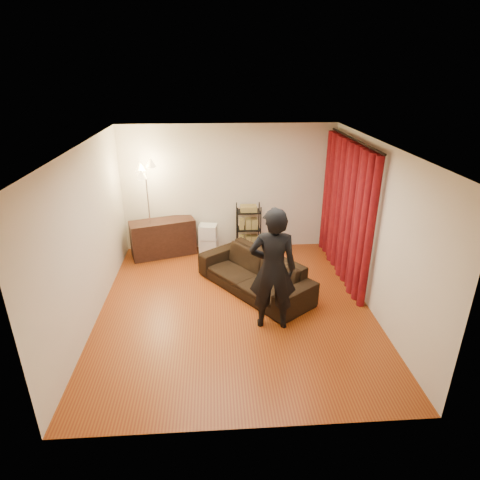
{
  "coord_description": "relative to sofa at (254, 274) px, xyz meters",
  "views": [
    {
      "loc": [
        -0.31,
        -5.78,
        3.73
      ],
      "look_at": [
        0.1,
        0.3,
        1.1
      ],
      "focal_mm": 30.0,
      "sensor_mm": 36.0,
      "label": 1
    }
  ],
  "objects": [
    {
      "name": "wall_right",
      "position": [
        1.88,
        -0.54,
        1.02
      ],
      "size": [
        0.0,
        5.0,
        5.0
      ],
      "primitive_type": "plane",
      "rotation": [
        1.57,
        0.0,
        -1.57
      ],
      "color": "beige",
      "rests_on": "ground"
    },
    {
      "name": "curtain_rod",
      "position": [
        1.78,
        0.58,
        2.25
      ],
      "size": [
        0.04,
        2.65,
        0.04
      ],
      "primitive_type": "cylinder",
      "rotation": [
        1.57,
        0.0,
        0.0
      ],
      "color": "black",
      "rests_on": "wall_right"
    },
    {
      "name": "sofa",
      "position": [
        0.0,
        0.0,
        0.0
      ],
      "size": [
        2.06,
        2.34,
        0.66
      ],
      "primitive_type": "imported",
      "rotation": [
        0.0,
        0.0,
        -0.93
      ],
      "color": "black",
      "rests_on": "ground"
    },
    {
      "name": "floor",
      "position": [
        -0.37,
        -0.54,
        -0.33
      ],
      "size": [
        5.0,
        5.0,
        0.0
      ],
      "primitive_type": "plane",
      "color": "brown",
      "rests_on": "ground"
    },
    {
      "name": "media_cabinet",
      "position": [
        -1.79,
        1.62,
        0.06
      ],
      "size": [
        1.42,
        0.88,
        0.78
      ],
      "primitive_type": "cube",
      "rotation": [
        0.0,
        0.0,
        0.31
      ],
      "color": "#311A12",
      "rests_on": "ground"
    },
    {
      "name": "curtain",
      "position": [
        1.76,
        0.58,
        0.95
      ],
      "size": [
        0.22,
        2.65,
        2.55
      ],
      "primitive_type": null,
      "color": "maroon",
      "rests_on": "ground"
    },
    {
      "name": "ceiling",
      "position": [
        -0.37,
        -0.54,
        2.37
      ],
      "size": [
        5.0,
        5.0,
        0.0
      ],
      "primitive_type": "plane",
      "rotation": [
        3.14,
        0.0,
        0.0
      ],
      "color": "white",
      "rests_on": "ground"
    },
    {
      "name": "wall_back",
      "position": [
        -0.37,
        1.96,
        1.02
      ],
      "size": [
        5.0,
        0.0,
        5.0
      ],
      "primitive_type": "plane",
      "rotation": [
        1.57,
        0.0,
        0.0
      ],
      "color": "beige",
      "rests_on": "ground"
    },
    {
      "name": "storage_boxes",
      "position": [
        -0.83,
        1.69,
        -0.01
      ],
      "size": [
        0.43,
        0.36,
        0.64
      ],
      "primitive_type": null,
      "rotation": [
        0.0,
        0.0,
        -0.15
      ],
      "color": "beige",
      "rests_on": "ground"
    },
    {
      "name": "wall_front",
      "position": [
        -0.37,
        -3.04,
        1.02
      ],
      "size": [
        5.0,
        0.0,
        5.0
      ],
      "primitive_type": "plane",
      "rotation": [
        -1.57,
        0.0,
        0.0
      ],
      "color": "beige",
      "rests_on": "ground"
    },
    {
      "name": "wall_left",
      "position": [
        -2.62,
        -0.54,
        1.02
      ],
      "size": [
        0.0,
        5.0,
        5.0
      ],
      "primitive_type": "plane",
      "rotation": [
        1.57,
        0.0,
        1.57
      ],
      "color": "beige",
      "rests_on": "ground"
    },
    {
      "name": "wire_shelf",
      "position": [
        0.03,
        1.66,
        0.21
      ],
      "size": [
        0.53,
        0.41,
        1.07
      ],
      "primitive_type": null,
      "rotation": [
        0.0,
        0.0,
        -0.15
      ],
      "color": "black",
      "rests_on": "ground"
    },
    {
      "name": "person",
      "position": [
        0.16,
        -1.08,
        0.64
      ],
      "size": [
        0.76,
        0.54,
        1.94
      ],
      "primitive_type": "imported",
      "rotation": [
        0.0,
        0.0,
        3.03
      ],
      "color": "black",
      "rests_on": "ground"
    },
    {
      "name": "floor_lamp",
      "position": [
        -2.02,
        1.5,
        0.69
      ],
      "size": [
        0.47,
        0.47,
        2.04
      ],
      "primitive_type": null,
      "rotation": [
        0.0,
        0.0,
        -0.32
      ],
      "color": "silver",
      "rests_on": "ground"
    }
  ]
}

